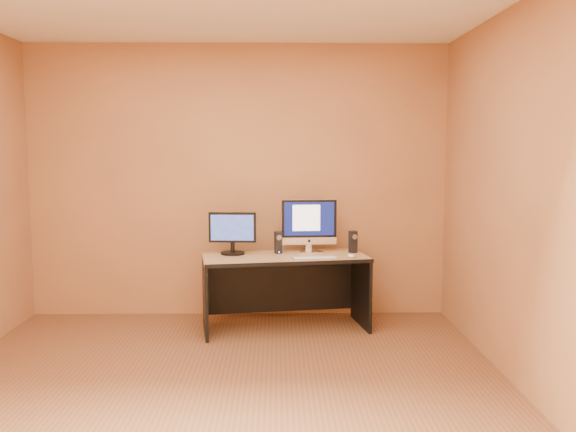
{
  "coord_description": "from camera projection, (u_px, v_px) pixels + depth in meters",
  "views": [
    {
      "loc": [
        0.38,
        -3.85,
        1.62
      ],
      "look_at": [
        0.47,
        1.38,
        1.03
      ],
      "focal_mm": 38.0,
      "sensor_mm": 36.0,
      "label": 1
    }
  ],
  "objects": [
    {
      "name": "walls",
      "position": [
        218.0,
        198.0,
        3.86
      ],
      "size": [
        4.0,
        4.0,
        2.6
      ],
      "primitive_type": null,
      "color": "#AB7045",
      "rests_on": "ground"
    },
    {
      "name": "imac",
      "position": [
        309.0,
        225.0,
        5.57
      ],
      "size": [
        0.52,
        0.22,
        0.5
      ],
      "primitive_type": null,
      "rotation": [
        0.0,
        0.0,
        0.06
      ],
      "color": "silver",
      "rests_on": "desk"
    },
    {
      "name": "keyboard",
      "position": [
        315.0,
        258.0,
        5.24
      ],
      "size": [
        0.4,
        0.16,
        0.02
      ],
      "primitive_type": "cube",
      "rotation": [
        0.0,
        0.0,
        0.15
      ],
      "color": "silver",
      "rests_on": "desk"
    },
    {
      "name": "speaker_right",
      "position": [
        353.0,
        242.0,
        5.56
      ],
      "size": [
        0.08,
        0.08,
        0.2
      ],
      "primitive_type": null,
      "rotation": [
        0.0,
        0.0,
        0.37
      ],
      "color": "black",
      "rests_on": "desk"
    },
    {
      "name": "second_monitor",
      "position": [
        233.0,
        233.0,
        5.46
      ],
      "size": [
        0.44,
        0.24,
        0.38
      ],
      "primitive_type": null,
      "rotation": [
        0.0,
        0.0,
        -0.06
      ],
      "color": "black",
      "rests_on": "desk"
    },
    {
      "name": "mouse",
      "position": [
        351.0,
        256.0,
        5.31
      ],
      "size": [
        0.08,
        0.1,
        0.03
      ],
      "primitive_type": "ellipsoid",
      "rotation": [
        0.0,
        0.0,
        0.36
      ],
      "color": "white",
      "rests_on": "desk"
    },
    {
      "name": "floor",
      "position": [
        220.0,
        395.0,
        4.0
      ],
      "size": [
        4.0,
        4.0,
        0.0
      ],
      "primitive_type": "plane",
      "color": "brown",
      "rests_on": "ground"
    },
    {
      "name": "speaker_left",
      "position": [
        278.0,
        242.0,
        5.52
      ],
      "size": [
        0.07,
        0.08,
        0.2
      ],
      "primitive_type": null,
      "rotation": [
        0.0,
        0.0,
        0.23
      ],
      "color": "black",
      "rests_on": "desk"
    },
    {
      "name": "desk",
      "position": [
        285.0,
        292.0,
        5.44
      ],
      "size": [
        1.52,
        0.85,
        0.67
      ],
      "primitive_type": null,
      "rotation": [
        0.0,
        0.0,
        0.16
      ],
      "color": "tan",
      "rests_on": "ground"
    },
    {
      "name": "cable_b",
      "position": [
        303.0,
        250.0,
        5.68
      ],
      "size": [
        0.07,
        0.15,
        0.01
      ],
      "primitive_type": "cylinder",
      "rotation": [
        1.57,
        0.0,
        -0.43
      ],
      "color": "black",
      "rests_on": "desk"
    },
    {
      "name": "cable_a",
      "position": [
        315.0,
        250.0,
        5.65
      ],
      "size": [
        0.13,
        0.16,
        0.01
      ],
      "primitive_type": "cylinder",
      "rotation": [
        1.57,
        0.0,
        0.69
      ],
      "color": "black",
      "rests_on": "desk"
    }
  ]
}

